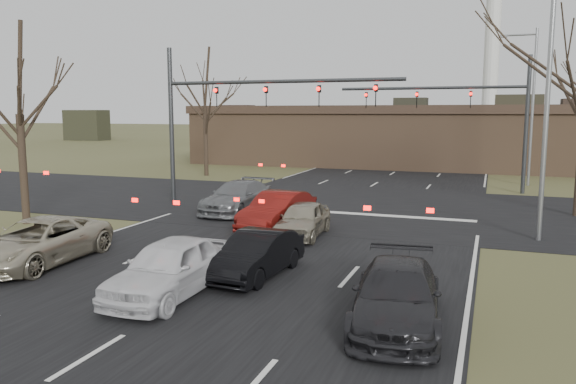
{
  "coord_description": "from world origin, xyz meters",
  "views": [
    {
      "loc": [
        7.24,
        -12.43,
        4.76
      ],
      "look_at": [
        0.61,
        5.7,
        2.0
      ],
      "focal_mm": 35.0,
      "sensor_mm": 36.0,
      "label": 1
    }
  ],
  "objects_px": {
    "streetlight_right_near": "(543,89)",
    "car_black_hatch": "(257,254)",
    "car_silver_ahead": "(303,219)",
    "car_charcoal_sedan": "(397,295)",
    "car_silver_suv": "(38,242)",
    "car_white_sedan": "(169,268)",
    "building": "(430,136)",
    "mast_arm_near": "(228,106)",
    "mast_arm_far": "(476,108)",
    "car_grey_ahead": "(237,197)",
    "streetlight_right_far": "(530,99)",
    "car_red_ahead": "(278,211)"
  },
  "relations": [
    {
      "from": "streetlight_right_near",
      "to": "car_black_hatch",
      "type": "relative_size",
      "value": 2.51
    },
    {
      "from": "car_black_hatch",
      "to": "car_silver_ahead",
      "type": "distance_m",
      "value": 5.52
    },
    {
      "from": "car_black_hatch",
      "to": "car_silver_ahead",
      "type": "xyz_separation_m",
      "value": [
        -0.43,
        5.5,
        0.01
      ]
    },
    {
      "from": "car_charcoal_sedan",
      "to": "car_black_hatch",
      "type": "bearing_deg",
      "value": 145.36
    },
    {
      "from": "car_silver_suv",
      "to": "car_white_sedan",
      "type": "height_order",
      "value": "car_white_sedan"
    },
    {
      "from": "building",
      "to": "mast_arm_near",
      "type": "bearing_deg",
      "value": -106.13
    },
    {
      "from": "mast_arm_far",
      "to": "car_white_sedan",
      "type": "relative_size",
      "value": 2.5
    },
    {
      "from": "car_grey_ahead",
      "to": "car_black_hatch",
      "type": "bearing_deg",
      "value": -60.22
    },
    {
      "from": "streetlight_right_near",
      "to": "streetlight_right_far",
      "type": "xyz_separation_m",
      "value": [
        0.5,
        17.0,
        0.0
      ]
    },
    {
      "from": "car_white_sedan",
      "to": "streetlight_right_near",
      "type": "bearing_deg",
      "value": 47.5
    },
    {
      "from": "car_charcoal_sedan",
      "to": "car_grey_ahead",
      "type": "relative_size",
      "value": 0.92
    },
    {
      "from": "building",
      "to": "mast_arm_far",
      "type": "relative_size",
      "value": 3.81
    },
    {
      "from": "building",
      "to": "car_charcoal_sedan",
      "type": "xyz_separation_m",
      "value": [
        3.37,
        -38.2,
        -1.98
      ]
    },
    {
      "from": "building",
      "to": "car_black_hatch",
      "type": "relative_size",
      "value": 10.64
    },
    {
      "from": "car_charcoal_sedan",
      "to": "car_silver_ahead",
      "type": "height_order",
      "value": "car_charcoal_sedan"
    },
    {
      "from": "mast_arm_near",
      "to": "car_red_ahead",
      "type": "relative_size",
      "value": 2.63
    },
    {
      "from": "streetlight_right_far",
      "to": "car_white_sedan",
      "type": "xyz_separation_m",
      "value": [
        -9.82,
        -27.23,
        -4.83
      ]
    },
    {
      "from": "building",
      "to": "car_grey_ahead",
      "type": "bearing_deg",
      "value": -103.05
    },
    {
      "from": "car_silver_suv",
      "to": "car_silver_ahead",
      "type": "height_order",
      "value": "car_silver_suv"
    },
    {
      "from": "building",
      "to": "mast_arm_far",
      "type": "bearing_deg",
      "value": -74.42
    },
    {
      "from": "mast_arm_far",
      "to": "car_red_ahead",
      "type": "relative_size",
      "value": 2.41
    },
    {
      "from": "mast_arm_far",
      "to": "streetlight_right_near",
      "type": "bearing_deg",
      "value": -78.53
    },
    {
      "from": "mast_arm_near",
      "to": "car_black_hatch",
      "type": "distance_m",
      "value": 13.22
    },
    {
      "from": "car_silver_ahead",
      "to": "car_white_sedan",
      "type": "bearing_deg",
      "value": -100.63
    },
    {
      "from": "mast_arm_far",
      "to": "streetlight_right_far",
      "type": "relative_size",
      "value": 1.11
    },
    {
      "from": "car_black_hatch",
      "to": "car_silver_ahead",
      "type": "relative_size",
      "value": 1.01
    },
    {
      "from": "car_charcoal_sedan",
      "to": "building",
      "type": "bearing_deg",
      "value": 88.52
    },
    {
      "from": "building",
      "to": "car_charcoal_sedan",
      "type": "distance_m",
      "value": 38.4
    },
    {
      "from": "streetlight_right_far",
      "to": "streetlight_right_near",
      "type": "bearing_deg",
      "value": -91.68
    },
    {
      "from": "mast_arm_near",
      "to": "car_black_hatch",
      "type": "height_order",
      "value": "mast_arm_near"
    },
    {
      "from": "mast_arm_near",
      "to": "car_charcoal_sedan",
      "type": "height_order",
      "value": "mast_arm_near"
    },
    {
      "from": "mast_arm_near",
      "to": "car_white_sedan",
      "type": "height_order",
      "value": "mast_arm_near"
    },
    {
      "from": "car_black_hatch",
      "to": "car_grey_ahead",
      "type": "distance_m",
      "value": 10.7
    },
    {
      "from": "building",
      "to": "streetlight_right_far",
      "type": "bearing_deg",
      "value": -56.35
    },
    {
      "from": "car_black_hatch",
      "to": "car_white_sedan",
      "type": "bearing_deg",
      "value": -116.84
    },
    {
      "from": "car_white_sedan",
      "to": "car_red_ahead",
      "type": "xyz_separation_m",
      "value": [
        -0.4,
        8.86,
        0.0
      ]
    },
    {
      "from": "building",
      "to": "car_charcoal_sedan",
      "type": "height_order",
      "value": "building"
    },
    {
      "from": "building",
      "to": "streetlight_right_near",
      "type": "xyz_separation_m",
      "value": [
        6.82,
        -28.0,
        2.92
      ]
    },
    {
      "from": "building",
      "to": "streetlight_right_near",
      "type": "relative_size",
      "value": 4.24
    },
    {
      "from": "building",
      "to": "car_silver_suv",
      "type": "xyz_separation_m",
      "value": [
        -8.06,
        -36.96,
        -1.95
      ]
    },
    {
      "from": "streetlight_right_far",
      "to": "car_white_sedan",
      "type": "relative_size",
      "value": 2.25
    },
    {
      "from": "building",
      "to": "streetlight_right_far",
      "type": "relative_size",
      "value": 4.24
    },
    {
      "from": "building",
      "to": "mast_arm_near",
      "type": "xyz_separation_m",
      "value": [
        -7.23,
        -25.0,
        2.41
      ]
    },
    {
      "from": "mast_arm_near",
      "to": "car_silver_suv",
      "type": "relative_size",
      "value": 2.36
    },
    {
      "from": "car_white_sedan",
      "to": "car_silver_ahead",
      "type": "distance_m",
      "value": 7.96
    },
    {
      "from": "streetlight_right_far",
      "to": "car_silver_ahead",
      "type": "relative_size",
      "value": 2.54
    },
    {
      "from": "car_charcoal_sedan",
      "to": "car_red_ahead",
      "type": "bearing_deg",
      "value": 118.84
    },
    {
      "from": "building",
      "to": "car_charcoal_sedan",
      "type": "relative_size",
      "value": 9.03
    },
    {
      "from": "car_grey_ahead",
      "to": "streetlight_right_far",
      "type": "bearing_deg",
      "value": 50.51
    },
    {
      "from": "car_silver_ahead",
      "to": "streetlight_right_near",
      "type": "bearing_deg",
      "value": 12.23
    }
  ]
}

